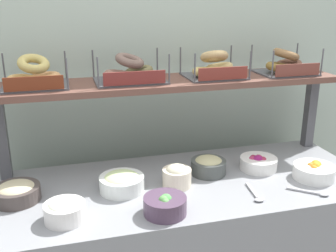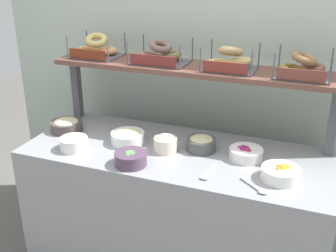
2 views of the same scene
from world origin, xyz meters
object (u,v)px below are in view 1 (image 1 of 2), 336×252
object	(u,v)px
serving_spoon_near_plate	(256,195)
serving_spoon_by_edge	(315,193)
bowl_tuna_salad	(16,192)
bagel_basket_poppy	(130,72)
bowl_hummus	(208,165)
bowl_fruit_salad	(314,171)
bagel_basket_sesame	(34,77)
bowl_veggie_mix	(165,205)
bowl_beet_salad	(258,163)
bowl_cream_cheese	(65,210)
bowl_scallion_spread	(122,182)
bagel_basket_plain	(214,68)
bagel_basket_cinnamon_raisin	(285,64)
bowl_potato_salad	(177,176)

from	to	relation	value
serving_spoon_near_plate	serving_spoon_by_edge	world-z (taller)	same
bowl_tuna_salad	bagel_basket_poppy	xyz separation A→B (m)	(0.54, 0.25, 0.44)
bowl_hummus	bagel_basket_poppy	world-z (taller)	bagel_basket_poppy
bowl_fruit_salad	bagel_basket_poppy	world-z (taller)	bagel_basket_poppy
bowl_tuna_salad	bagel_basket_sesame	bearing A→B (deg)	66.75
bowl_veggie_mix	bowl_beet_salad	size ratio (longest dim) A/B	0.94
bowl_cream_cheese	bowl_veggie_mix	distance (m)	0.39
bowl_scallion_spread	bagel_basket_poppy	size ratio (longest dim) A/B	0.59
serving_spoon_near_plate	bowl_scallion_spread	bearing A→B (deg)	159.30
serving_spoon_by_edge	bagel_basket_poppy	xyz separation A→B (m)	(-0.71, 0.53, 0.47)
bowl_tuna_salad	bagel_basket_sesame	size ratio (longest dim) A/B	0.68
bagel_basket_poppy	bagel_basket_plain	world-z (taller)	bagel_basket_plain
bowl_beet_salad	bagel_basket_cinnamon_raisin	distance (m)	0.54
bowl_tuna_salad	bowl_fruit_salad	bearing A→B (deg)	-6.00
serving_spoon_by_edge	bagel_basket_cinnamon_raisin	xyz separation A→B (m)	(0.11, 0.52, 0.47)
bowl_beet_salad	bagel_basket_plain	distance (m)	0.52
bowl_hummus	bagel_basket_plain	size ratio (longest dim) A/B	0.58
bowl_cream_cheese	bagel_basket_poppy	xyz separation A→B (m)	(0.35, 0.46, 0.43)
bowl_veggie_mix	bowl_beet_salad	xyz separation A→B (m)	(0.56, 0.29, -0.01)
bowl_hummus	bagel_basket_plain	bearing A→B (deg)	65.89
bowl_veggie_mix	bagel_basket_sesame	size ratio (longest dim) A/B	0.60
bowl_scallion_spread	bowl_hummus	bearing A→B (deg)	9.03
bowl_tuna_salad	bowl_veggie_mix	bearing A→B (deg)	-24.99
serving_spoon_near_plate	bagel_basket_sesame	size ratio (longest dim) A/B	0.61
bowl_hummus	bowl_tuna_salad	size ratio (longest dim) A/B	0.86
bagel_basket_plain	serving_spoon_near_plate	bearing A→B (deg)	-87.20
bowl_cream_cheese	bagel_basket_cinnamon_raisin	distance (m)	1.32
bagel_basket_plain	serving_spoon_by_edge	bearing A→B (deg)	-61.66
bowl_beet_salad	serving_spoon_by_edge	size ratio (longest dim) A/B	1.23
bowl_tuna_salad	bagel_basket_sesame	distance (m)	0.51
bagel_basket_plain	bowl_veggie_mix	bearing A→B (deg)	-127.37
bowl_scallion_spread	bowl_potato_salad	distance (m)	0.25
bowl_beet_salad	bowl_cream_cheese	bearing A→B (deg)	-165.92
serving_spoon_by_edge	bagel_basket_cinnamon_raisin	world-z (taller)	bagel_basket_cinnamon_raisin
bagel_basket_poppy	bowl_scallion_spread	bearing A→B (deg)	-109.36
bagel_basket_sesame	bowl_veggie_mix	bearing A→B (deg)	-47.75
bowl_potato_salad	bagel_basket_poppy	distance (m)	0.54
bowl_cream_cheese	serving_spoon_by_edge	world-z (taller)	bowl_cream_cheese
bagel_basket_sesame	bagel_basket_cinnamon_raisin	xyz separation A→B (m)	(1.25, -0.02, 0.00)
serving_spoon_near_plate	serving_spoon_by_edge	size ratio (longest dim) A/B	1.17
bowl_hummus	bowl_fruit_salad	size ratio (longest dim) A/B	0.87
bowl_scallion_spread	bagel_basket_sesame	xyz separation A→B (m)	(-0.34, 0.28, 0.44)
bagel_basket_sesame	bagel_basket_cinnamon_raisin	world-z (taller)	bagel_basket_sesame
bagel_basket_poppy	bowl_veggie_mix	bearing A→B (deg)	-85.98
serving_spoon_near_plate	bagel_basket_cinnamon_raisin	distance (m)	0.76
bowl_veggie_mix	serving_spoon_near_plate	distance (m)	0.42
bowl_tuna_salad	bagel_basket_plain	distance (m)	1.09
bowl_scallion_spread	bowl_potato_salad	bearing A→B (deg)	-4.07
bowl_hummus	bowl_beet_salad	bearing A→B (deg)	-3.51
bowl_beet_salad	bagel_basket_poppy	xyz separation A→B (m)	(-0.59, 0.23, 0.44)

